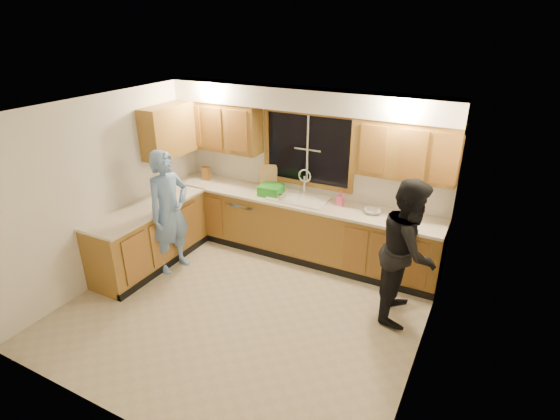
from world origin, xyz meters
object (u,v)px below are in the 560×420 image
at_px(soap_bottle, 340,198).
at_px(bowl, 372,211).
at_px(stove, 120,253).
at_px(knife_block, 206,173).
at_px(sink, 299,202).
at_px(dish_crate, 271,190).
at_px(dishwasher, 250,219).
at_px(woman, 408,251).
at_px(man, 169,212).

xyz_separation_m(soap_bottle, bowl, (0.49, -0.07, -0.08)).
distance_m(stove, knife_block, 1.97).
relative_size(sink, dish_crate, 2.64).
xyz_separation_m(stove, soap_bottle, (2.42, 1.89, 0.57)).
height_order(dishwasher, stove, stove).
bearing_deg(knife_block, dishwasher, -18.01).
bearing_deg(dish_crate, soap_bottle, 6.28).
distance_m(soap_bottle, bowl, 0.50).
xyz_separation_m(sink, soap_bottle, (0.62, 0.07, 0.16)).
relative_size(woman, bowl, 7.91).
xyz_separation_m(woman, bowl, (-0.66, 0.74, 0.07)).
bearing_deg(bowl, stove, -147.87).
distance_m(dish_crate, soap_bottle, 1.07).
bearing_deg(man, sink, -38.85).
bearing_deg(soap_bottle, dishwasher, -176.72).
xyz_separation_m(woman, dish_crate, (-2.21, 0.69, 0.12)).
xyz_separation_m(man, soap_bottle, (2.05, 1.26, 0.14)).
relative_size(sink, man, 0.48).
height_order(woman, bowl, woman).
bearing_deg(dish_crate, bowl, 1.80).
xyz_separation_m(dish_crate, soap_bottle, (1.06, 0.12, 0.03)).
bearing_deg(man, bowl, -53.45).
height_order(stove, dish_crate, dish_crate).
distance_m(dishwasher, stove, 2.04).
distance_m(dishwasher, man, 1.40).
bearing_deg(dish_crate, stove, -127.41).
bearing_deg(stove, man, 59.77).
bearing_deg(soap_bottle, man, -148.36).
bearing_deg(bowl, dish_crate, -178.20).
distance_m(stove, bowl, 3.47).
relative_size(man, bowl, 7.98).
height_order(stove, bowl, bowl).
relative_size(dishwasher, dish_crate, 2.52).
distance_m(knife_block, bowl, 2.82).
bearing_deg(stove, bowl, 32.13).
xyz_separation_m(sink, woman, (1.77, -0.74, 0.01)).
xyz_separation_m(stove, woman, (3.57, 1.08, 0.43)).
relative_size(dishwasher, man, 0.46).
relative_size(soap_bottle, bowl, 0.93).
height_order(sink, dish_crate, sink).
relative_size(sink, stove, 0.96).
height_order(woman, dish_crate, woman).
bearing_deg(bowl, woman, -48.45).
xyz_separation_m(sink, bowl, (1.11, 0.00, 0.08)).
bearing_deg(sink, dishwasher, -179.01).
xyz_separation_m(knife_block, bowl, (2.82, -0.05, -0.08)).
xyz_separation_m(stove, knife_block, (0.09, 1.88, 0.58)).
bearing_deg(dishwasher, woman, -15.51).
xyz_separation_m(dish_crate, bowl, (1.55, 0.05, -0.05)).
bearing_deg(dish_crate, woman, -17.45).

